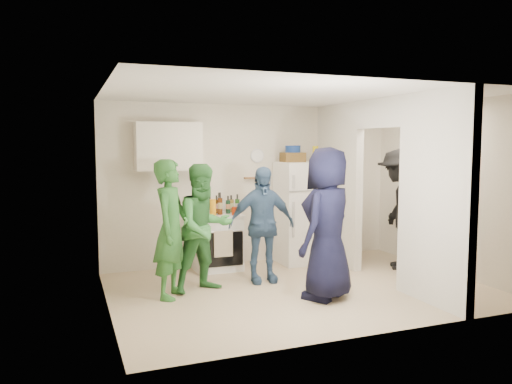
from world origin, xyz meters
TOP-DOWN VIEW (x-y plane):
  - floor at (0.00, 0.00)m, footprint 4.80×4.80m
  - wall_back at (0.00, 1.70)m, footprint 4.80×0.00m
  - wall_front at (0.00, -1.70)m, footprint 4.80×0.00m
  - wall_left at (-2.40, 0.00)m, footprint 0.00×3.40m
  - wall_right at (2.40, 0.00)m, footprint 0.00×3.40m
  - ceiling at (0.00, 0.00)m, footprint 4.80×4.80m
  - partition_pier_back at (1.20, 1.10)m, footprint 0.12×1.20m
  - partition_pier_front at (1.20, -1.10)m, footprint 0.12×1.20m
  - partition_header at (1.20, 0.00)m, footprint 0.12×1.00m
  - stove at (-0.72, 1.37)m, footprint 0.71×0.59m
  - upper_cabinet at (-1.40, 1.52)m, footprint 0.95×0.34m
  - fridge at (0.64, 1.34)m, footprint 0.66×0.64m
  - wicker_basket at (0.54, 1.39)m, footprint 0.35×0.25m
  - blue_bowl at (0.54, 1.39)m, footprint 0.24×0.24m
  - yellow_cup_stack_top at (0.86, 1.24)m, footprint 0.09×0.09m
  - wall_clock at (0.05, 1.68)m, footprint 0.22×0.02m
  - spice_shelf at (0.00, 1.65)m, footprint 0.35×0.08m
  - nook_window at (2.38, 0.20)m, footprint 0.03×0.70m
  - nook_window_frame at (2.36, 0.20)m, footprint 0.04×0.76m
  - nook_valance at (2.34, 0.20)m, footprint 0.04×0.82m
  - yellow_cup_stack_stove at (-0.84, 1.15)m, footprint 0.09×0.09m
  - red_cup at (-0.50, 1.17)m, footprint 0.09×0.09m
  - person_green_left at (-1.63, 0.25)m, footprint 0.67×0.74m
  - person_green_center at (-1.18, 0.37)m, footprint 0.92×0.80m
  - person_denim at (-0.34, 0.51)m, footprint 0.95×0.45m
  - person_navy at (0.14, -0.47)m, footprint 1.08×1.00m
  - person_nook at (1.90, 0.48)m, footprint 1.15×1.35m
  - bottle_a at (-1.00, 1.48)m, footprint 0.08×0.08m
  - bottle_b at (-0.90, 1.28)m, footprint 0.08×0.08m
  - bottle_c at (-0.78, 1.52)m, footprint 0.08×0.08m
  - bottle_d at (-0.68, 1.31)m, footprint 0.07×0.07m
  - bottle_e at (-0.62, 1.57)m, footprint 0.06×0.06m
  - bottle_f at (-0.54, 1.38)m, footprint 0.07×0.07m
  - bottle_g at (-0.45, 1.50)m, footprint 0.08×0.08m
  - bottle_h at (-1.02, 1.23)m, footprint 0.08×0.08m
  - bottle_i at (-0.69, 1.47)m, footprint 0.06×0.06m
  - bottle_j at (-0.42, 1.29)m, footprint 0.07×0.07m
  - bottle_k at (-0.96, 1.42)m, footprint 0.06×0.06m

SIDE VIEW (x-z plane):
  - floor at x=0.00m, z-range 0.00..0.00m
  - stove at x=-0.72m, z-range 0.00..0.84m
  - person_denim at x=-0.34m, z-range 0.00..1.58m
  - fridge at x=0.64m, z-range 0.00..1.60m
  - person_green_center at x=-1.18m, z-range 0.00..1.64m
  - person_green_left at x=-1.63m, z-range 0.00..1.70m
  - red_cup at x=-0.50m, z-range 0.84..0.96m
  - person_nook at x=1.90m, z-range 0.00..1.82m
  - person_navy at x=0.14m, z-range 0.00..1.85m
  - bottle_c at x=-0.78m, z-range 0.84..1.08m
  - bottle_a at x=-1.00m, z-range 0.84..1.09m
  - yellow_cup_stack_stove at x=-0.84m, z-range 0.84..1.09m
  - bottle_g at x=-0.45m, z-range 0.84..1.10m
  - bottle_k at x=-0.96m, z-range 0.84..1.11m
  - bottle_f at x=-0.54m, z-range 0.84..1.11m
  - bottle_i at x=-0.69m, z-range 0.84..1.11m
  - bottle_b at x=-0.90m, z-range 0.84..1.11m
  - bottle_j at x=-0.42m, z-range 0.84..1.14m
  - bottle_e at x=-0.62m, z-range 0.84..1.14m
  - bottle_h at x=-1.02m, z-range 0.84..1.17m
  - bottle_d at x=-0.68m, z-range 0.84..1.17m
  - wall_back at x=0.00m, z-range -1.15..3.65m
  - wall_front at x=0.00m, z-range -1.15..3.65m
  - wall_left at x=-2.40m, z-range -0.45..2.95m
  - wall_right at x=2.40m, z-range -0.45..2.95m
  - partition_pier_back at x=1.20m, z-range 0.00..2.50m
  - partition_pier_front at x=1.20m, z-range 0.00..2.50m
  - spice_shelf at x=0.00m, z-range 1.34..1.36m
  - nook_window at x=2.38m, z-range 1.25..2.05m
  - nook_window_frame at x=2.36m, z-range 1.22..2.08m
  - wicker_basket at x=0.54m, z-range 1.60..1.75m
  - wall_clock at x=0.05m, z-range 1.59..1.81m
  - yellow_cup_stack_top at x=0.86m, z-range 1.60..1.85m
  - blue_bowl at x=0.54m, z-range 1.75..1.86m
  - upper_cabinet at x=-1.40m, z-range 1.50..2.20m
  - nook_valance at x=2.34m, z-range 1.91..2.09m
  - partition_header at x=1.20m, z-range 2.10..2.50m
  - ceiling at x=0.00m, z-range 2.50..2.50m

